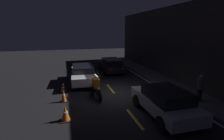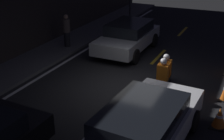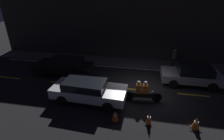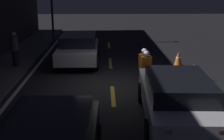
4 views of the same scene
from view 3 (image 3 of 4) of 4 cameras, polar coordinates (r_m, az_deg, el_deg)
The scene contains 16 objects.
ground_plane at distance 12.08m, azimuth 8.95°, elevation -6.44°, with size 56.00×56.00×0.00m, color black.
raised_curb at distance 16.14m, azimuth 9.57°, elevation 2.30°, with size 28.00×1.87×0.12m.
building_front at distance 16.30m, azimuth 10.45°, elevation 13.38°, with size 28.00×0.30×6.02m.
lane_dash_a at distance 15.66m, azimuth -30.64°, elevation -2.14°, with size 2.00×0.14×0.01m.
lane_dash_b at distance 13.26m, azimuth -15.55°, elevation -4.02°, with size 2.00×0.14×0.01m.
lane_dash_c at distance 12.12m, azimuth 4.20°, elevation -6.04°, with size 2.00×0.14×0.01m.
lane_dash_d at distance 12.59m, azimuth 25.18°, elevation -7.40°, with size 2.00×0.14×0.01m.
lane_solid_kerb at distance 15.08m, azimuth 9.43°, elevation 0.36°, with size 25.20×0.14×0.01m.
van_black at distance 14.21m, azimuth -15.27°, elevation 1.37°, with size 4.52×1.99×1.33m.
sedan_white at distance 10.71m, azimuth -7.80°, elevation -6.36°, with size 4.56×2.08×1.33m.
hatchback_silver at distance 13.55m, azimuth 24.60°, elevation -1.35°, with size 4.04×1.94×1.36m.
motorcycle at distance 10.71m, azimuth 9.84°, elevation -7.02°, with size 2.26×0.41×1.37m.
traffic_cone_near at distance 9.36m, azimuth 1.04°, elevation -14.68°, with size 0.48×0.48×0.61m.
traffic_cone_mid at distance 9.31m, azimuth 11.96°, elevation -15.18°, with size 0.39×0.39×0.72m.
traffic_cone_far at distance 9.79m, azimuth 25.78°, elevation -15.33°, with size 0.51×0.51×0.70m.
pedestrian at distance 15.78m, azimuth 19.55°, elevation 3.84°, with size 0.34×0.34×1.53m.
Camera 3 is at (-0.04, -10.28, 6.35)m, focal length 28.00 mm.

